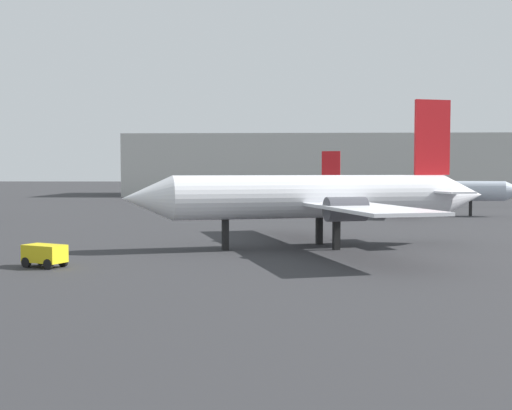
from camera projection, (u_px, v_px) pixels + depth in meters
The scene contains 4 objects.
airplane_on_taxiway at pixel (318, 197), 47.07m from camera, with size 26.99×26.70×10.85m.
airplane_far_left at pixel (410, 191), 81.04m from camera, with size 26.86×18.41×7.97m.
baggage_cart at pixel (45, 254), 37.53m from camera, with size 2.72×2.18×1.30m.
terminal_building at pixel (313, 166), 145.63m from camera, with size 79.83×26.79×13.06m, color #B7B7B2.
Camera 1 is at (3.60, -9.08, 5.61)m, focal length 45.84 mm.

